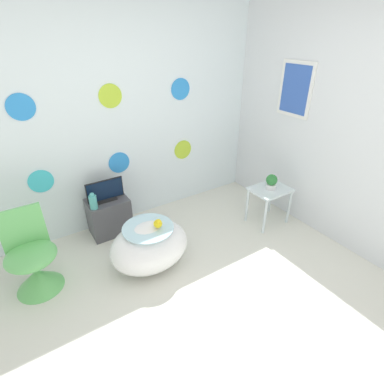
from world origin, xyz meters
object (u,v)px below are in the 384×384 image
at_px(chair, 34,266).
at_px(vase, 93,202).
at_px(bathtub, 150,246).
at_px(potted_plant_left, 271,182).
at_px(tv, 105,192).

relative_size(chair, vase, 4.27).
xyz_separation_m(chair, vase, (0.70, 0.38, 0.26)).
bearing_deg(chair, bathtub, -16.87).
bearing_deg(vase, bathtub, -65.50).
bearing_deg(potted_plant_left, bathtub, 177.46).
distance_m(bathtub, potted_plant_left, 1.61).
xyz_separation_m(tv, vase, (-0.17, -0.10, -0.03)).
bearing_deg(bathtub, chair, 163.13).
bearing_deg(vase, potted_plant_left, -21.91).
height_order(bathtub, vase, vase).
relative_size(bathtub, potted_plant_left, 4.39).
relative_size(tv, potted_plant_left, 2.28).
distance_m(bathtub, tv, 0.86).
height_order(chair, tv, chair).
bearing_deg(potted_plant_left, vase, 158.09).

